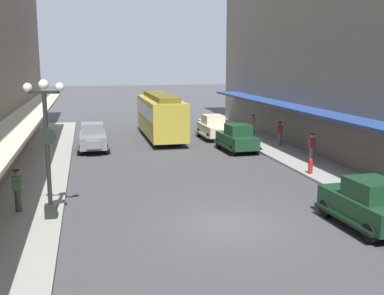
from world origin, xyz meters
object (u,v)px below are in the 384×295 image
at_px(parked_car_4, 367,202).
at_px(streetcar, 161,114).
at_px(lamp_post_with_clock, 47,143).
at_px(fire_hydrant, 310,166).
at_px(pedestrian_0, 17,190).
at_px(parked_car_1, 214,127).
at_px(pedestrian_1, 280,133).
at_px(pedestrian_2, 312,148).
at_px(parked_car_3, 237,137).
at_px(parked_car_0, 93,137).
at_px(pedestrian_3, 253,125).

bearing_deg(parked_car_4, streetcar, 101.34).
bearing_deg(lamp_post_with_clock, fire_hydrant, 18.20).
bearing_deg(pedestrian_0, parked_car_1, 51.95).
bearing_deg(pedestrian_1, fire_hydrant, -102.09).
bearing_deg(pedestrian_2, pedestrian_0, -159.73).
bearing_deg(parked_car_4, parked_car_3, 90.12).
bearing_deg(parked_car_3, pedestrian_1, 10.19).
xyz_separation_m(parked_car_1, streetcar, (-3.98, 0.97, 0.96)).
bearing_deg(pedestrian_2, streetcar, 122.97).
height_order(fire_hydrant, pedestrian_2, pedestrian_2).
bearing_deg(parked_car_1, fire_hydrant, -81.94).
relative_size(streetcar, pedestrian_0, 5.75).
height_order(parked_car_3, pedestrian_1, parked_car_3).
relative_size(streetcar, pedestrian_2, 5.75).
height_order(parked_car_1, pedestrian_1, parked_car_1).
distance_m(parked_car_3, lamp_post_with_clock, 16.20).
xyz_separation_m(pedestrian_1, pedestrian_2, (-0.35, -5.43, 0.00)).
relative_size(parked_car_3, parked_car_4, 1.00).
height_order(lamp_post_with_clock, pedestrian_0, lamp_post_with_clock).
distance_m(parked_car_4, lamp_post_with_clock, 11.82).
bearing_deg(parked_car_0, lamp_post_with_clock, -97.33).
xyz_separation_m(pedestrian_1, pedestrian_3, (-0.41, 4.19, 0.00)).
bearing_deg(pedestrian_0, lamp_post_with_clock, -38.89).
height_order(parked_car_1, parked_car_4, same).
height_order(parked_car_0, pedestrian_3, parked_car_0).
xyz_separation_m(parked_car_0, parked_car_4, (9.40, -17.12, 0.00)).
height_order(lamp_post_with_clock, pedestrian_3, lamp_post_with_clock).
bearing_deg(streetcar, pedestrian_3, -10.80).
relative_size(parked_car_0, parked_car_1, 0.99).
distance_m(parked_car_0, parked_car_1, 9.61).
bearing_deg(parked_car_1, parked_car_0, -163.02).
bearing_deg(streetcar, parked_car_1, -13.74).
distance_m(parked_car_4, pedestrian_3, 19.76).
height_order(pedestrian_0, pedestrian_1, same).
height_order(parked_car_0, parked_car_3, same).
distance_m(parked_car_3, pedestrian_1, 3.35).
distance_m(pedestrian_0, pedestrian_3, 21.67).
xyz_separation_m(pedestrian_2, pedestrian_3, (-0.07, 9.62, 0.00)).
distance_m(lamp_post_with_clock, fire_hydrant, 13.64).
distance_m(streetcar, pedestrian_3, 7.23).
distance_m(lamp_post_with_clock, pedestrian_1, 18.99).
bearing_deg(parked_car_4, pedestrian_2, 73.64).
distance_m(parked_car_4, pedestrian_0, 13.19).
bearing_deg(parked_car_4, lamp_post_with_clock, 164.01).
bearing_deg(lamp_post_with_clock, parked_car_3, 46.02).
relative_size(streetcar, lamp_post_with_clock, 1.86).
bearing_deg(pedestrian_3, lamp_post_with_clock, -130.66).
xyz_separation_m(parked_car_3, parked_car_4, (0.03, -14.77, 0.00)).
xyz_separation_m(pedestrian_0, pedestrian_3, (15.34, 15.31, 0.00)).
relative_size(pedestrian_0, pedestrian_3, 1.00).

